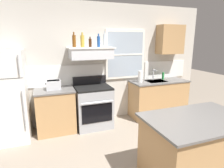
# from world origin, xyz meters

# --- Properties ---
(back_wall) EXTENTS (5.40, 0.11, 2.70)m
(back_wall) POSITION_xyz_m (0.03, 2.23, 1.35)
(back_wall) COLOR beige
(back_wall) RESTS_ON ground_plane
(refrigerator) EXTENTS (0.70, 0.72, 1.72)m
(refrigerator) POSITION_xyz_m (-1.90, 1.84, 0.86)
(refrigerator) COLOR white
(refrigerator) RESTS_ON ground_plane
(counter_left_of_stove) EXTENTS (0.79, 0.63, 0.91)m
(counter_left_of_stove) POSITION_xyz_m (-1.05, 1.90, 0.46)
(counter_left_of_stove) COLOR tan
(counter_left_of_stove) RESTS_ON ground_plane
(toaster) EXTENTS (0.30, 0.20, 0.19)m
(toaster) POSITION_xyz_m (-1.06, 1.90, 1.01)
(toaster) COLOR silver
(toaster) RESTS_ON counter_left_of_stove
(stove_range) EXTENTS (0.76, 0.69, 1.09)m
(stove_range) POSITION_xyz_m (-0.25, 1.86, 0.46)
(stove_range) COLOR #9EA0A5
(stove_range) RESTS_ON ground_plane
(range_hood_shelf) EXTENTS (0.96, 0.52, 0.24)m
(range_hood_shelf) POSITION_xyz_m (-0.25, 1.96, 1.62)
(range_hood_shelf) COLOR silver
(bottle_amber_wine) EXTENTS (0.07, 0.07, 0.30)m
(bottle_amber_wine) POSITION_xyz_m (-0.58, 2.00, 1.87)
(bottle_amber_wine) COLOR brown
(bottle_amber_wine) RESTS_ON range_hood_shelf
(bottle_champagne_gold_foil) EXTENTS (0.08, 0.08, 0.30)m
(bottle_champagne_gold_foil) POSITION_xyz_m (-0.42, 1.97, 1.87)
(bottle_champagne_gold_foil) COLOR #B29333
(bottle_champagne_gold_foil) RESTS_ON range_hood_shelf
(bottle_brown_stout) EXTENTS (0.06, 0.06, 0.21)m
(bottle_brown_stout) POSITION_xyz_m (-0.25, 1.99, 1.83)
(bottle_brown_stout) COLOR #381E0F
(bottle_brown_stout) RESTS_ON range_hood_shelf
(bottle_blue_liqueur) EXTENTS (0.07, 0.07, 0.28)m
(bottle_blue_liqueur) POSITION_xyz_m (-0.08, 1.96, 1.86)
(bottle_blue_liqueur) COLOR #1E478C
(bottle_blue_liqueur) RESTS_ON range_hood_shelf
(bottle_clear_tall) EXTENTS (0.06, 0.06, 0.32)m
(bottle_clear_tall) POSITION_xyz_m (0.07, 2.00, 1.88)
(bottle_clear_tall) COLOR silver
(bottle_clear_tall) RESTS_ON range_hood_shelf
(counter_right_with_sink) EXTENTS (1.43, 0.63, 0.91)m
(counter_right_with_sink) POSITION_xyz_m (1.45, 1.90, 0.46)
(counter_right_with_sink) COLOR tan
(counter_right_with_sink) RESTS_ON ground_plane
(sink_faucet) EXTENTS (0.03, 0.17, 0.28)m
(sink_faucet) POSITION_xyz_m (1.35, 2.00, 1.08)
(sink_faucet) COLOR silver
(sink_faucet) RESTS_ON counter_right_with_sink
(paper_towel_roll) EXTENTS (0.11, 0.11, 0.27)m
(paper_towel_roll) POSITION_xyz_m (0.92, 1.90, 1.04)
(paper_towel_roll) COLOR white
(paper_towel_roll) RESTS_ON counter_right_with_sink
(dish_soap_bottle) EXTENTS (0.06, 0.06, 0.18)m
(dish_soap_bottle) POSITION_xyz_m (1.63, 2.00, 1.00)
(dish_soap_bottle) COLOR #268C3F
(dish_soap_bottle) RESTS_ON counter_right_with_sink
(kitchen_island) EXTENTS (1.40, 0.90, 0.91)m
(kitchen_island) POSITION_xyz_m (0.63, -0.23, 0.46)
(kitchen_island) COLOR tan
(kitchen_island) RESTS_ON ground_plane
(upper_cabinet_right) EXTENTS (0.64, 0.32, 0.70)m
(upper_cabinet_right) POSITION_xyz_m (1.80, 2.04, 1.90)
(upper_cabinet_right) COLOR tan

